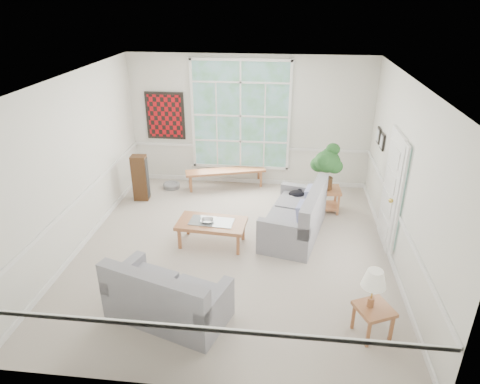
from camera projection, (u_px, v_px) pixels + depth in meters
name	position (u px, v px, depth m)	size (l,w,h in m)	color
floor	(233.00, 249.00, 7.69)	(5.50, 6.00, 0.01)	#ACA094
ceiling	(232.00, 80.00, 6.41)	(5.50, 6.00, 0.02)	white
wall_back	(249.00, 122.00, 9.74)	(5.50, 0.02, 3.00)	silver
wall_front	(195.00, 284.00, 4.35)	(5.50, 0.02, 3.00)	silver
wall_left	(74.00, 165.00, 7.33)	(0.02, 6.00, 3.00)	silver
wall_right	(405.00, 180.00, 6.77)	(0.02, 6.00, 3.00)	silver
window_back	(241.00, 116.00, 9.66)	(2.30, 0.08, 2.40)	white
entry_door	(390.00, 189.00, 7.50)	(0.08, 0.90, 2.10)	white
door_sidelight	(399.00, 200.00, 6.89)	(0.08, 0.26, 1.90)	white
wall_art	(165.00, 116.00, 9.85)	(0.90, 0.06, 1.10)	#5C0B0D
wall_frame_near	(382.00, 142.00, 8.32)	(0.04, 0.26, 0.32)	black
wall_frame_far	(378.00, 135.00, 8.68)	(0.04, 0.26, 0.32)	black
loveseat_right	(294.00, 212.00, 7.96)	(0.92, 1.77, 0.96)	gray
loveseat_front	(168.00, 290.00, 5.93)	(1.65, 0.86, 0.89)	gray
coffee_table	(212.00, 233.00, 7.76)	(1.22, 0.67, 0.46)	#9E5F39
pewter_bowl	(207.00, 221.00, 7.63)	(0.28, 0.28, 0.07)	#A5A5AA
window_bench	(226.00, 179.00, 10.03)	(1.85, 0.36, 0.43)	#9E5F39
end_table	(327.00, 199.00, 8.95)	(0.50, 0.50, 0.50)	#9E5F39
houseplant	(327.00, 167.00, 8.65)	(0.56, 0.56, 0.97)	#204D20
side_table	(372.00, 321.00, 5.69)	(0.44, 0.44, 0.45)	#9E5F39
table_lamp	(373.00, 289.00, 5.51)	(0.32, 0.32, 0.56)	white
pet_bed	(171.00, 185.00, 10.07)	(0.40, 0.40, 0.12)	slate
floor_speaker	(140.00, 178.00, 9.33)	(0.32, 0.25, 1.02)	#3F2613
cat	(297.00, 193.00, 8.49)	(0.32, 0.22, 0.15)	black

